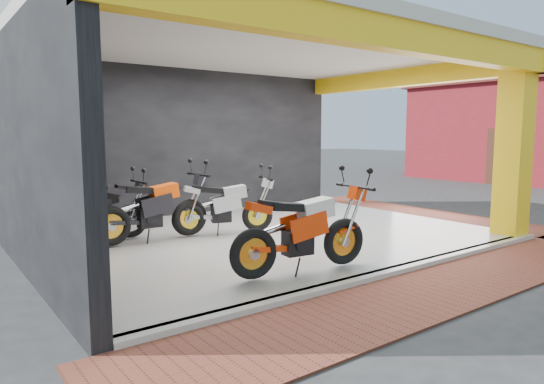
{
  "coord_description": "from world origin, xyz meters",
  "views": [
    {
      "loc": [
        -5.36,
        -5.38,
        2.02
      ],
      "look_at": [
        0.09,
        1.96,
        0.9
      ],
      "focal_mm": 32.0,
      "sensor_mm": 36.0,
      "label": 1
    }
  ],
  "objects": [
    {
      "name": "paver_front",
      "position": [
        0.0,
        -1.8,
        0.01
      ],
      "size": [
        9.0,
        1.4,
        0.03
      ],
      "primitive_type": "cube",
      "color": "brown",
      "rests_on": "ground"
    },
    {
      "name": "showroom_ceiling",
      "position": [
        0.0,
        2.0,
        3.6
      ],
      "size": [
        8.4,
        6.4,
        0.2
      ],
      "primitive_type": "cube",
      "color": "beige",
      "rests_on": "corner_column"
    },
    {
      "name": "header_beam_front",
      "position": [
        0.0,
        -1.0,
        3.3
      ],
      "size": [
        8.4,
        0.3,
        0.4
      ],
      "primitive_type": "cube",
      "color": "yellow",
      "rests_on": "corner_column"
    },
    {
      "name": "header_beam_right",
      "position": [
        4.0,
        2.0,
        3.3
      ],
      "size": [
        0.3,
        6.4,
        0.4
      ],
      "primitive_type": "cube",
      "color": "yellow",
      "rests_on": "corner_column"
    },
    {
      "name": "moto_row_c",
      "position": [
        -1.31,
        2.64,
        0.79
      ],
      "size": [
        2.26,
        0.84,
        1.38
      ],
      "primitive_type": null,
      "rotation": [
        0.0,
        0.0,
        -0.0
      ],
      "color": "black",
      "rests_on": "showroom_floor"
    },
    {
      "name": "ground",
      "position": [
        0.0,
        0.0,
        0.0
      ],
      "size": [
        80.0,
        80.0,
        0.0
      ],
      "primitive_type": "plane",
      "color": "#2D2D30",
      "rests_on": "ground"
    },
    {
      "name": "moto_row_a",
      "position": [
        -0.08,
        2.21,
        0.73
      ],
      "size": [
        2.2,
        1.37,
        1.26
      ],
      "primitive_type": null,
      "rotation": [
        0.0,
        0.0,
        -0.32
      ],
      "color": "#B6B8BE",
      "rests_on": "showroom_floor"
    },
    {
      "name": "back_wall",
      "position": [
        0.0,
        5.1,
        1.75
      ],
      "size": [
        8.2,
        0.2,
        3.5
      ],
      "primitive_type": "cube",
      "color": "black",
      "rests_on": "ground"
    },
    {
      "name": "moto_hero",
      "position": [
        -0.45,
        -0.5,
        0.79
      ],
      "size": [
        2.34,
        1.11,
        1.38
      ],
      "primitive_type": null,
      "rotation": [
        0.0,
        0.0,
        -0.13
      ],
      "color": "red",
      "rests_on": "showroom_floor"
    },
    {
      "name": "showroom_floor",
      "position": [
        0.0,
        2.0,
        0.05
      ],
      "size": [
        8.0,
        6.0,
        0.1
      ],
      "primitive_type": "cube",
      "color": "silver",
      "rests_on": "ground"
    },
    {
      "name": "paver_right",
      "position": [
        4.8,
        2.0,
        0.01
      ],
      "size": [
        1.4,
        7.0,
        0.03
      ],
      "primitive_type": "cube",
      "color": "brown",
      "rests_on": "ground"
    },
    {
      "name": "left_wall",
      "position": [
        -4.1,
        2.0,
        1.75
      ],
      "size": [
        0.2,
        6.2,
        3.5
      ],
      "primitive_type": "cube",
      "color": "black",
      "rests_on": "ground"
    },
    {
      "name": "moto_row_b",
      "position": [
        -2.26,
        3.1,
        0.72
      ],
      "size": [
        2.05,
        0.8,
        1.24
      ],
      "primitive_type": null,
      "rotation": [
        0.0,
        0.0,
        -0.02
      ],
      "color": "black",
      "rests_on": "showroom_floor"
    },
    {
      "name": "floor_kerb",
      "position": [
        0.0,
        -1.02,
        0.05
      ],
      "size": [
        8.0,
        0.2,
        0.1
      ],
      "primitive_type": "cube",
      "color": "silver",
      "rests_on": "ground"
    },
    {
      "name": "moto_row_d",
      "position": [
        -2.58,
        4.5,
        0.74
      ],
      "size": [
        2.11,
        0.81,
        1.28
      ],
      "primitive_type": null,
      "rotation": [
        0.0,
        0.0,
        -0.02
      ],
      "color": "red",
      "rests_on": "showroom_floor"
    },
    {
      "name": "corner_column",
      "position": [
        3.75,
        -0.75,
        1.75
      ],
      "size": [
        0.5,
        0.5,
        3.5
      ],
      "primitive_type": "cube",
      "color": "yellow",
      "rests_on": "ground"
    }
  ]
}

